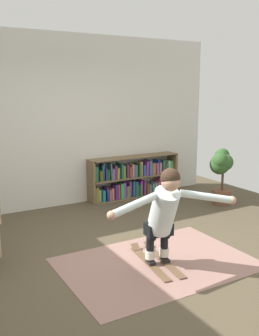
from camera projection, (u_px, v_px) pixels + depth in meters
The scene contains 7 objects.
ground_plane at pixel (137, 260), 4.54m from camera, with size 7.20×7.20×0.00m, color brown.
back_wall at pixel (58, 122), 6.46m from camera, with size 6.00×0.10×2.90m, color silver.
rug at pixel (157, 263), 4.46m from camera, with size 2.18×1.51×0.01m, color #987065.
bookshelf at pixel (134, 179), 7.17m from camera, with size 1.79×0.30×0.77m.
potted_plant at pixel (222, 168), 6.67m from camera, with size 0.42×0.39×0.97m.
skis_pair at pixel (156, 260), 4.49m from camera, with size 0.40×0.98×0.07m.
person_skier at pixel (164, 210), 4.18m from camera, with size 1.48×0.68×1.11m.
Camera 1 is at (-2.19, -3.62, 1.98)m, focal length 41.12 mm.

